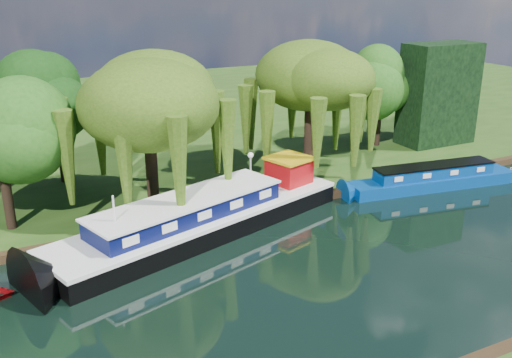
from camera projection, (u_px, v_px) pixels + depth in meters
ground at (339, 271)px, 27.18m from camera, size 120.00×120.00×0.00m
far_bank at (140, 119)px, 55.74m from camera, size 120.00×52.00×0.45m
dutch_barge at (205, 216)px, 31.07m from camera, size 18.09×9.03×3.74m
narrowboat at (433, 179)px, 37.80m from camera, size 12.06×3.71×1.73m
willow_left at (147, 103)px, 31.96m from camera, size 7.05×7.05×8.45m
willow_right at (311, 88)px, 37.84m from camera, size 6.57×6.57×8.01m
tree_far_mid at (56, 100)px, 36.05m from camera, size 4.84×4.84×7.92m
tree_far_right at (381, 86)px, 44.56m from camera, size 4.20×4.20×6.87m
conifer_hedge at (439, 94)px, 45.55m from camera, size 6.00×3.00×8.00m
lamppost at (251, 162)px, 35.43m from camera, size 0.36×0.36×2.56m
mooring_posts at (251, 197)px, 33.72m from camera, size 19.16×0.16×1.00m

